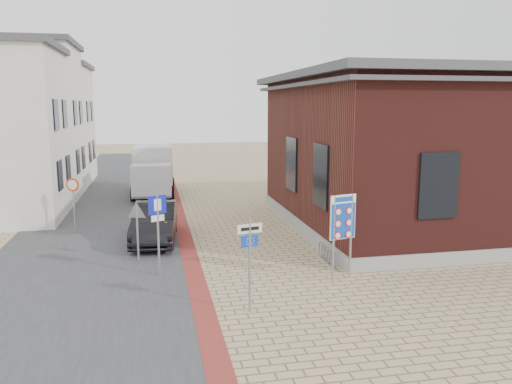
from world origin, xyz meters
name	(u,v)px	position (x,y,z in m)	size (l,w,h in m)	color
ground	(267,291)	(0.00, 0.00, 0.00)	(120.00, 120.00, 0.00)	tan
road_strip	(113,203)	(-5.50, 15.00, 0.01)	(7.00, 60.00, 0.02)	#38383A
curb_strip	(180,219)	(-2.00, 10.00, 0.01)	(0.60, 40.00, 0.02)	maroon
brick_building	(425,148)	(8.99, 7.00, 3.49)	(13.00, 13.00, 6.80)	gray
townhouse_mid	(15,120)	(-10.99, 18.00, 4.57)	(7.40, 6.40, 9.10)	silver
townhouse_far	(38,124)	(-10.99, 24.00, 4.17)	(7.40, 6.40, 8.30)	silver
bike_rack	(327,255)	(2.65, 2.20, 0.26)	(0.08, 1.80, 0.60)	slate
sedan	(155,222)	(-3.20, 6.33, 0.77)	(1.62, 4.65, 1.53)	black
box_truck	(153,170)	(-3.19, 17.02, 1.54)	(2.65, 5.79, 2.97)	slate
border_sign	(343,219)	(2.50, 0.50, 1.95)	(0.91, 0.28, 2.71)	gray
essen_sign	(250,250)	(-0.80, -1.38, 1.69)	(0.68, 0.18, 2.55)	gray
parking_sign	(158,219)	(-3.10, 2.00, 1.86)	(0.56, 0.28, 2.71)	gray
yield_sign	(137,218)	(-3.80, 3.63, 1.58)	(0.73, 0.27, 2.10)	gray
speed_sign	(74,197)	(-6.50, 8.00, 1.63)	(0.55, 0.23, 2.43)	gray
bollard	(166,236)	(-2.79, 5.00, 0.53)	(0.09, 0.09, 1.05)	orange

